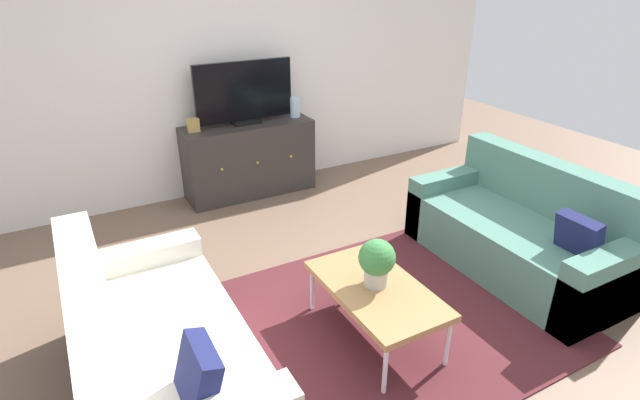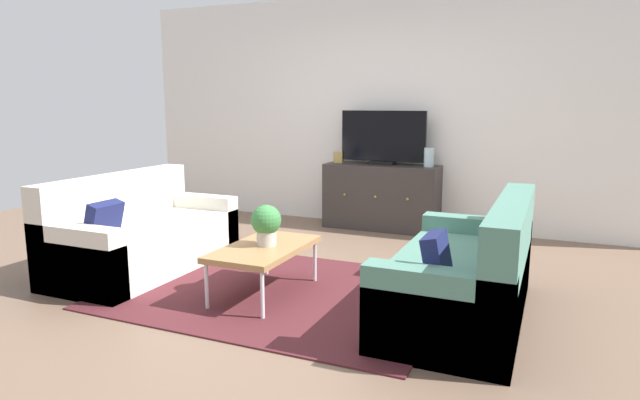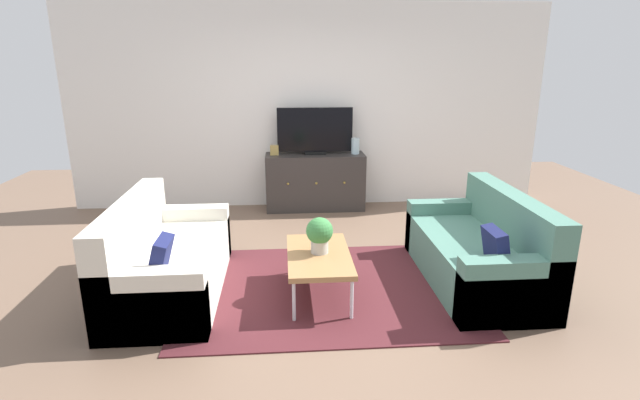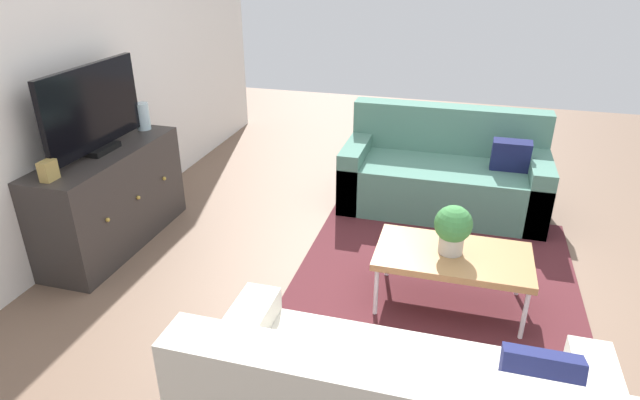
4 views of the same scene
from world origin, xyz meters
The scene contains 11 objects.
ground_plane centered at (0.00, 0.00, 0.00)m, with size 10.00×10.00×0.00m, color brown.
wall_back centered at (0.00, 2.55, 1.35)m, with size 6.40×0.12×2.70m, color white.
area_rug centered at (0.00, -0.15, 0.01)m, with size 2.50×1.90×0.01m, color #4C1E23.
couch_left_side centered at (-1.43, -0.10, 0.28)m, with size 0.83×1.69×0.84m.
couch_right_side centered at (1.43, -0.10, 0.28)m, with size 0.83×1.69×0.84m.
coffee_table centered at (-0.08, -0.25, 0.36)m, with size 0.53×0.95×0.39m.
potted_plant centered at (-0.07, -0.23, 0.56)m, with size 0.23×0.23×0.31m.
tv_console centered at (0.06, 2.27, 0.38)m, with size 1.32×0.47×0.75m.
flat_screen_tv centered at (0.06, 2.29, 1.06)m, with size 0.99×0.16×0.62m.
glass_vase centered at (0.60, 2.27, 0.86)m, with size 0.11×0.11×0.21m, color silver.
mantel_clock centered at (-0.48, 2.27, 0.82)m, with size 0.11×0.07×0.13m, color tan.
Camera 1 is at (-1.63, -2.35, 2.21)m, focal length 28.08 mm.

